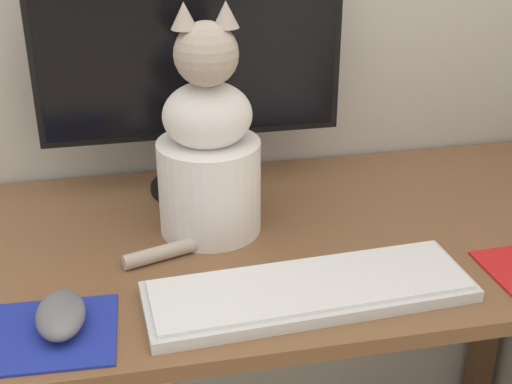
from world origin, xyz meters
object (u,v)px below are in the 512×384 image
at_px(keyboard, 309,290).
at_px(cat, 208,152).
at_px(monitor, 191,69).
at_px(computer_mouse_left, 61,315).

bearing_deg(keyboard, cat, 112.77).
relative_size(monitor, computer_mouse_left, 4.94).
height_order(keyboard, cat, cat).
height_order(computer_mouse_left, cat, cat).
xyz_separation_m(monitor, keyboard, (0.12, -0.39, -0.22)).
bearing_deg(computer_mouse_left, keyboard, 0.78).
distance_m(keyboard, computer_mouse_left, 0.35).
relative_size(monitor, cat, 1.41).
relative_size(computer_mouse_left, cat, 0.29).
height_order(keyboard, computer_mouse_left, computer_mouse_left).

